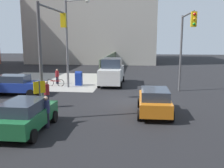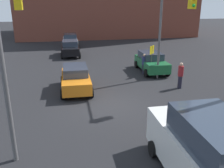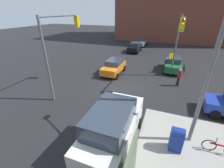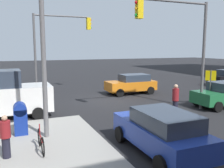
{
  "view_description": "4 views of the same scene",
  "coord_description": "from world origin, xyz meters",
  "px_view_note": "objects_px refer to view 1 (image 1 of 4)",
  "views": [
    {
      "loc": [
        -17.72,
        -0.87,
        4.52
      ],
      "look_at": [
        1.32,
        1.16,
        1.09
      ],
      "focal_mm": 40.0,
      "sensor_mm": 36.0,
      "label": 1
    },
    {
      "loc": [
        13.16,
        -2.34,
        5.87
      ],
      "look_at": [
        0.8,
        -0.07,
        1.57
      ],
      "focal_mm": 40.0,
      "sensor_mm": 36.0,
      "label": 2
    },
    {
      "loc": [
        12.77,
        3.9,
        6.77
      ],
      "look_at": [
        1.29,
        -0.5,
        0.71
      ],
      "focal_mm": 24.0,
      "sensor_mm": 36.0,
      "label": 3
    },
    {
      "loc": [
        6.6,
        16.47,
        3.85
      ],
      "look_at": [
        -0.49,
        -0.41,
        1.15
      ],
      "focal_mm": 40.0,
      "sensor_mm": 36.0,
      "label": 4
    }
  ],
  "objects_px": {
    "hatchback_blue": "(17,84)",
    "pedestrian_crossing": "(47,94)",
    "street_lamp_corner": "(70,37)",
    "traffic_signal_nw_corner": "(51,38)",
    "coupe_orange": "(154,101)",
    "traffic_signal_se_corner": "(185,38)",
    "coupe_green": "(26,115)",
    "van_white_delivery": "(112,72)",
    "pedestrian_waiting": "(57,76)",
    "pedestrian_walking_north": "(46,112)",
    "bicycle_leaning_on_fence": "(55,83)",
    "mailbox_blue": "(79,78)"
  },
  "relations": [
    {
      "from": "hatchback_blue",
      "to": "pedestrian_crossing",
      "type": "relative_size",
      "value": 2.41
    },
    {
      "from": "traffic_signal_nw_corner",
      "to": "pedestrian_waiting",
      "type": "height_order",
      "value": "traffic_signal_nw_corner"
    },
    {
      "from": "street_lamp_corner",
      "to": "mailbox_blue",
      "type": "height_order",
      "value": "street_lamp_corner"
    },
    {
      "from": "coupe_orange",
      "to": "van_white_delivery",
      "type": "xyz_separation_m",
      "value": [
        10.02,
        3.67,
        0.44
      ]
    },
    {
      "from": "hatchback_blue",
      "to": "pedestrian_walking_north",
      "type": "distance_m",
      "value": 9.12
    },
    {
      "from": "pedestrian_waiting",
      "to": "coupe_green",
      "type": "bearing_deg",
      "value": -5.94
    },
    {
      "from": "street_lamp_corner",
      "to": "coupe_green",
      "type": "distance_m",
      "value": 12.11
    },
    {
      "from": "traffic_signal_nw_corner",
      "to": "street_lamp_corner",
      "type": "relative_size",
      "value": 0.81
    },
    {
      "from": "pedestrian_walking_north",
      "to": "bicycle_leaning_on_fence",
      "type": "bearing_deg",
      "value": 8.67
    },
    {
      "from": "street_lamp_corner",
      "to": "van_white_delivery",
      "type": "distance_m",
      "value": 5.43
    },
    {
      "from": "pedestrian_waiting",
      "to": "traffic_signal_nw_corner",
      "type": "bearing_deg",
      "value": -0.81
    },
    {
      "from": "hatchback_blue",
      "to": "pedestrian_walking_north",
      "type": "xyz_separation_m",
      "value": [
        -7.4,
        -5.34,
        0.02
      ]
    },
    {
      "from": "mailbox_blue",
      "to": "van_white_delivery",
      "type": "bearing_deg",
      "value": -73.43
    },
    {
      "from": "traffic_signal_se_corner",
      "to": "coupe_orange",
      "type": "relative_size",
      "value": 1.59
    },
    {
      "from": "pedestrian_crossing",
      "to": "coupe_green",
      "type": "bearing_deg",
      "value": -80.28
    },
    {
      "from": "mailbox_blue",
      "to": "van_white_delivery",
      "type": "relative_size",
      "value": 0.26
    },
    {
      "from": "pedestrian_crossing",
      "to": "street_lamp_corner",
      "type": "bearing_deg",
      "value": 94.32
    },
    {
      "from": "hatchback_blue",
      "to": "coupe_orange",
      "type": "relative_size",
      "value": 1.07
    },
    {
      "from": "van_white_delivery",
      "to": "pedestrian_walking_north",
      "type": "height_order",
      "value": "van_white_delivery"
    },
    {
      "from": "traffic_signal_se_corner",
      "to": "van_white_delivery",
      "type": "distance_m",
      "value": 8.41
    },
    {
      "from": "street_lamp_corner",
      "to": "hatchback_blue",
      "type": "distance_m",
      "value": 6.35
    },
    {
      "from": "pedestrian_walking_north",
      "to": "bicycle_leaning_on_fence",
      "type": "relative_size",
      "value": 0.95
    },
    {
      "from": "traffic_signal_se_corner",
      "to": "pedestrian_walking_north",
      "type": "bearing_deg",
      "value": 135.56
    },
    {
      "from": "traffic_signal_se_corner",
      "to": "street_lamp_corner",
      "type": "relative_size",
      "value": 0.81
    },
    {
      "from": "hatchback_blue",
      "to": "pedestrian_crossing",
      "type": "bearing_deg",
      "value": -132.43
    },
    {
      "from": "traffic_signal_se_corner",
      "to": "coupe_green",
      "type": "relative_size",
      "value": 1.55
    },
    {
      "from": "traffic_signal_nw_corner",
      "to": "mailbox_blue",
      "type": "height_order",
      "value": "traffic_signal_nw_corner"
    },
    {
      "from": "coupe_green",
      "to": "van_white_delivery",
      "type": "relative_size",
      "value": 0.78
    },
    {
      "from": "van_white_delivery",
      "to": "street_lamp_corner",
      "type": "bearing_deg",
      "value": 119.83
    },
    {
      "from": "pedestrian_waiting",
      "to": "street_lamp_corner",
      "type": "bearing_deg",
      "value": 30.14
    },
    {
      "from": "traffic_signal_nw_corner",
      "to": "pedestrian_crossing",
      "type": "xyz_separation_m",
      "value": [
        0.67,
        0.7,
        -3.65
      ]
    },
    {
      "from": "coupe_orange",
      "to": "coupe_green",
      "type": "distance_m",
      "value": 7.38
    },
    {
      "from": "traffic_signal_se_corner",
      "to": "hatchback_blue",
      "type": "distance_m",
      "value": 14.18
    },
    {
      "from": "coupe_orange",
      "to": "van_white_delivery",
      "type": "height_order",
      "value": "van_white_delivery"
    },
    {
      "from": "pedestrian_waiting",
      "to": "mailbox_blue",
      "type": "bearing_deg",
      "value": 58.12
    },
    {
      "from": "pedestrian_waiting",
      "to": "hatchback_blue",
      "type": "bearing_deg",
      "value": -36.32
    },
    {
      "from": "mailbox_blue",
      "to": "pedestrian_waiting",
      "type": "relative_size",
      "value": 0.93
    },
    {
      "from": "traffic_signal_nw_corner",
      "to": "pedestrian_waiting",
      "type": "relative_size",
      "value": 4.21
    },
    {
      "from": "traffic_signal_nw_corner",
      "to": "hatchback_blue",
      "type": "height_order",
      "value": "traffic_signal_nw_corner"
    },
    {
      "from": "van_white_delivery",
      "to": "pedestrian_waiting",
      "type": "bearing_deg",
      "value": 93.6
    },
    {
      "from": "traffic_signal_se_corner",
      "to": "van_white_delivery",
      "type": "bearing_deg",
      "value": 54.54
    },
    {
      "from": "traffic_signal_se_corner",
      "to": "coupe_orange",
      "type": "distance_m",
      "value": 7.18
    },
    {
      "from": "traffic_signal_nw_corner",
      "to": "coupe_orange",
      "type": "bearing_deg",
      "value": -91.81
    },
    {
      "from": "street_lamp_corner",
      "to": "pedestrian_crossing",
      "type": "bearing_deg",
      "value": -177.88
    },
    {
      "from": "hatchback_blue",
      "to": "pedestrian_waiting",
      "type": "bearing_deg",
      "value": -18.48
    },
    {
      "from": "mailbox_blue",
      "to": "coupe_green",
      "type": "relative_size",
      "value": 0.34
    },
    {
      "from": "pedestrian_crossing",
      "to": "pedestrian_waiting",
      "type": "height_order",
      "value": "pedestrian_crossing"
    },
    {
      "from": "hatchback_blue",
      "to": "pedestrian_crossing",
      "type": "distance_m",
      "value": 5.34
    },
    {
      "from": "street_lamp_corner",
      "to": "bicycle_leaning_on_fence",
      "type": "height_order",
      "value": "street_lamp_corner"
    },
    {
      "from": "coupe_green",
      "to": "pedestrian_crossing",
      "type": "xyz_separation_m",
      "value": [
        4.4,
        0.58,
        0.1
      ]
    }
  ]
}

